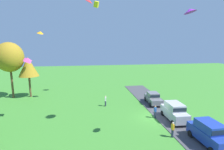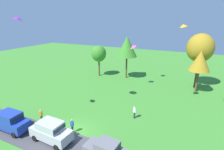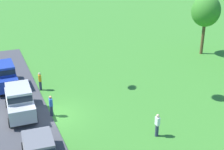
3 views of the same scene
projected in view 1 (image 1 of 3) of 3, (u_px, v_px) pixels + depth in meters
name	position (u px, v px, depth m)	size (l,w,h in m)	color
ground_plane	(154.00, 118.00, 23.53)	(120.00, 120.00, 0.00)	#3D842D
pavement_strip	(170.00, 116.00, 23.89)	(36.00, 4.40, 0.06)	#424247
car_suv_near_entrance	(209.00, 132.00, 17.06)	(4.63, 2.11, 2.28)	#1E389E
car_suv_by_flagpole	(174.00, 111.00, 22.49)	(4.67, 2.18, 2.28)	#B7B7BC
car_sedan_mid_row	(153.00, 98.00, 28.87)	(4.52, 2.21, 1.84)	slate
person_watching_sky	(155.00, 112.00, 23.31)	(0.36, 0.24, 1.71)	#2D334C
person_beside_suv	(105.00, 101.00, 27.75)	(0.36, 0.24, 1.71)	#2D334C
person_on_lawn	(173.00, 130.00, 18.45)	(0.36, 0.24, 1.71)	#2D334C
tree_center_back	(9.00, 57.00, 30.91)	(4.80, 4.80, 10.14)	brown
tree_left_of_center	(28.00, 67.00, 31.88)	(3.54, 3.54, 7.48)	brown
kite_diamond_topmost	(28.00, 60.00, 21.16)	(0.82, 0.98, 0.40)	#EA4C9E
kite_delta_mid_center	(40.00, 32.00, 28.25)	(1.06, 1.06, 0.37)	orange
kite_delta_low_drifter	(190.00, 11.00, 15.17)	(1.08, 1.08, 0.31)	purple
kite_box_near_flag	(96.00, 4.00, 31.12)	(0.71, 0.71, 1.00)	yellow
kite_diamond_over_trees	(90.00, 1.00, 26.69)	(0.74, 0.92, 0.28)	red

